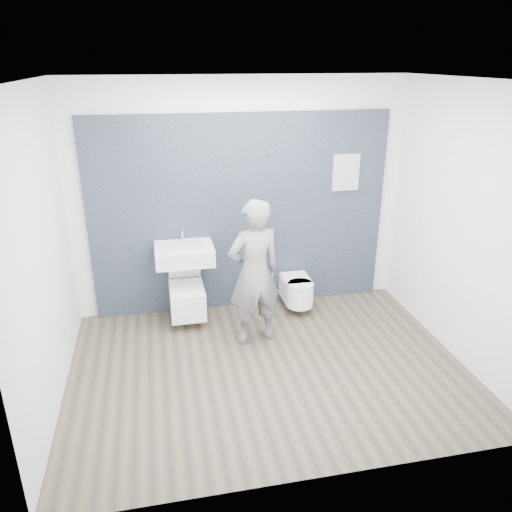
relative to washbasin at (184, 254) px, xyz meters
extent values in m
plane|color=brown|center=(0.73, -1.19, -0.86)|extent=(4.00, 4.00, 0.00)
plane|color=white|center=(0.73, 0.31, 0.54)|extent=(4.00, 0.00, 4.00)
plane|color=white|center=(0.73, -2.69, 0.54)|extent=(4.00, 0.00, 4.00)
plane|color=white|center=(-1.27, -1.19, 0.54)|extent=(0.00, 3.00, 3.00)
plane|color=white|center=(2.73, -1.19, 0.54)|extent=(0.00, 3.00, 3.00)
plane|color=white|center=(0.73, -1.19, 1.94)|extent=(4.00, 4.00, 0.00)
cube|color=black|center=(0.73, 0.28, -0.86)|extent=(3.60, 0.06, 2.40)
cube|color=white|center=(0.00, 0.00, -0.01)|extent=(0.67, 0.50, 0.20)
cube|color=silver|center=(0.00, -0.02, 0.09)|extent=(0.47, 0.33, 0.03)
cylinder|color=silver|center=(0.00, 0.19, 0.18)|extent=(0.02, 0.02, 0.17)
cylinder|color=silver|center=(0.00, 0.14, 0.25)|extent=(0.02, 0.11, 0.02)
cylinder|color=silver|center=(0.00, 0.23, -0.17)|extent=(0.04, 0.04, 0.13)
cube|color=white|center=(0.00, -0.04, -0.57)|extent=(0.40, 0.58, 0.34)
cylinder|color=silver|center=(0.00, -0.08, -0.42)|extent=(0.29, 0.29, 0.03)
cube|color=white|center=(0.00, -0.08, -0.39)|extent=(0.38, 0.47, 0.02)
cube|color=white|center=(0.00, 0.09, -0.20)|extent=(0.38, 0.24, 0.37)
cube|color=silver|center=(0.00, 0.22, -0.70)|extent=(0.11, 0.06, 0.08)
cube|color=white|center=(1.37, 0.06, -0.60)|extent=(0.33, 0.39, 0.28)
cylinder|color=white|center=(1.37, -0.14, -0.60)|extent=(0.33, 0.33, 0.28)
cube|color=white|center=(1.37, 0.03, -0.45)|extent=(0.32, 0.37, 0.03)
cylinder|color=white|center=(1.37, -0.16, -0.45)|extent=(0.32, 0.32, 0.03)
cube|color=silver|center=(1.37, 0.22, -0.70)|extent=(0.09, 0.06, 0.08)
cube|color=white|center=(2.02, 0.24, -0.86)|extent=(0.33, 0.03, 0.45)
imported|color=slate|center=(0.70, -0.63, -0.04)|extent=(0.67, 0.51, 1.64)
camera|label=1|loc=(-0.28, -5.42, 2.11)|focal=35.00mm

